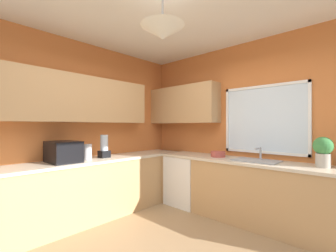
{
  "coord_description": "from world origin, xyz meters",
  "views": [
    {
      "loc": [
        1.55,
        -1.58,
        1.39
      ],
      "look_at": [
        -0.58,
        0.7,
        1.39
      ],
      "focal_mm": 23.87,
      "sensor_mm": 36.0,
      "label": 1
    }
  ],
  "objects_px": {
    "kettle": "(88,152)",
    "sink_assembly": "(256,160)",
    "bowl": "(218,154)",
    "dishwasher": "(187,180)",
    "potted_plant": "(323,150)",
    "microwave": "(63,152)",
    "blender_appliance": "(104,147)"
  },
  "relations": [
    {
      "from": "sink_assembly",
      "to": "bowl",
      "type": "bearing_deg",
      "value": -179.4
    },
    {
      "from": "sink_assembly",
      "to": "bowl",
      "type": "relative_size",
      "value": 2.62
    },
    {
      "from": "dishwasher",
      "to": "microwave",
      "type": "height_order",
      "value": "microwave"
    },
    {
      "from": "sink_assembly",
      "to": "blender_appliance",
      "type": "bearing_deg",
      "value": -145.48
    },
    {
      "from": "blender_appliance",
      "to": "kettle",
      "type": "bearing_deg",
      "value": -86.04
    },
    {
      "from": "microwave",
      "to": "sink_assembly",
      "type": "xyz_separation_m",
      "value": [
        1.9,
        1.93,
        -0.13
      ]
    },
    {
      "from": "dishwasher",
      "to": "blender_appliance",
      "type": "distance_m",
      "value": 1.56
    },
    {
      "from": "sink_assembly",
      "to": "bowl",
      "type": "xyz_separation_m",
      "value": [
        -0.62,
        -0.01,
        0.03
      ]
    },
    {
      "from": "kettle",
      "to": "blender_appliance",
      "type": "xyz_separation_m",
      "value": [
        -0.02,
        0.29,
        0.05
      ]
    },
    {
      "from": "kettle",
      "to": "bowl",
      "type": "relative_size",
      "value": 1.0
    },
    {
      "from": "potted_plant",
      "to": "dishwasher",
      "type": "bearing_deg",
      "value": -177.73
    },
    {
      "from": "bowl",
      "to": "microwave",
      "type": "bearing_deg",
      "value": -123.55
    },
    {
      "from": "microwave",
      "to": "potted_plant",
      "type": "distance_m",
      "value": 3.33
    },
    {
      "from": "sink_assembly",
      "to": "dishwasher",
      "type": "bearing_deg",
      "value": -178.31
    },
    {
      "from": "microwave",
      "to": "blender_appliance",
      "type": "distance_m",
      "value": 0.63
    },
    {
      "from": "kettle",
      "to": "potted_plant",
      "type": "distance_m",
      "value": 3.12
    },
    {
      "from": "kettle",
      "to": "sink_assembly",
      "type": "bearing_deg",
      "value": 40.33
    },
    {
      "from": "microwave",
      "to": "kettle",
      "type": "height_order",
      "value": "microwave"
    },
    {
      "from": "dishwasher",
      "to": "bowl",
      "type": "xyz_separation_m",
      "value": [
        0.62,
        0.03,
        0.51
      ]
    },
    {
      "from": "bowl",
      "to": "kettle",
      "type": "bearing_deg",
      "value": -128.42
    },
    {
      "from": "microwave",
      "to": "potted_plant",
      "type": "xyz_separation_m",
      "value": [
        2.68,
        1.98,
        0.06
      ]
    },
    {
      "from": "dishwasher",
      "to": "microwave",
      "type": "distance_m",
      "value": 2.1
    },
    {
      "from": "sink_assembly",
      "to": "blender_appliance",
      "type": "relative_size",
      "value": 1.68
    },
    {
      "from": "dishwasher",
      "to": "microwave",
      "type": "xyz_separation_m",
      "value": [
        -0.66,
        -1.9,
        0.61
      ]
    },
    {
      "from": "sink_assembly",
      "to": "bowl",
      "type": "height_order",
      "value": "sink_assembly"
    },
    {
      "from": "kettle",
      "to": "sink_assembly",
      "type": "height_order",
      "value": "kettle"
    },
    {
      "from": "kettle",
      "to": "bowl",
      "type": "distance_m",
      "value": 2.03
    },
    {
      "from": "microwave",
      "to": "sink_assembly",
      "type": "height_order",
      "value": "microwave"
    },
    {
      "from": "dishwasher",
      "to": "kettle",
      "type": "relative_size",
      "value": 3.67
    },
    {
      "from": "bowl",
      "to": "blender_appliance",
      "type": "xyz_separation_m",
      "value": [
        -1.28,
        -1.3,
        0.12
      ]
    },
    {
      "from": "microwave",
      "to": "kettle",
      "type": "bearing_deg",
      "value": 86.65
    },
    {
      "from": "dishwasher",
      "to": "potted_plant",
      "type": "height_order",
      "value": "potted_plant"
    }
  ]
}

